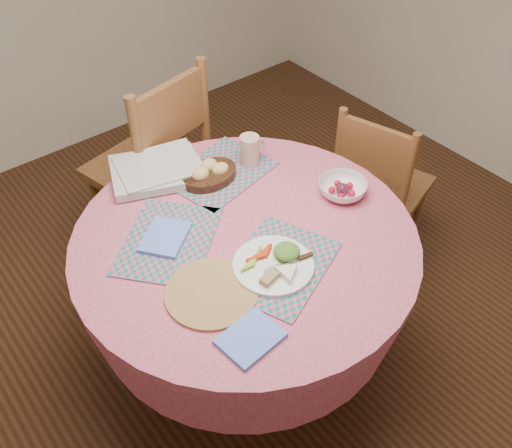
# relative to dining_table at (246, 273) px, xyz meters

# --- Properties ---
(ground) EXTENTS (4.00, 4.00, 0.00)m
(ground) POSITION_rel_dining_table_xyz_m (0.00, 0.00, -0.56)
(ground) COLOR #331C0F
(ground) RESTS_ON ground
(dining_table) EXTENTS (1.24, 1.24, 0.75)m
(dining_table) POSITION_rel_dining_table_xyz_m (0.00, 0.00, 0.00)
(dining_table) COLOR #D06183
(dining_table) RESTS_ON ground
(chair_right) EXTENTS (0.49, 0.50, 0.88)m
(chair_right) POSITION_rel_dining_table_xyz_m (0.89, 0.12, -0.10)
(chair_right) COLOR brown
(chair_right) RESTS_ON ground
(chair_back) EXTENTS (0.58, 0.56, 1.05)m
(chair_back) POSITION_rel_dining_table_xyz_m (0.10, 0.82, -0.01)
(chair_back) COLOR brown
(chair_back) RESTS_ON ground
(placemat_front) EXTENTS (0.48, 0.43, 0.01)m
(placemat_front) POSITION_rel_dining_table_xyz_m (-0.00, -0.18, 0.20)
(placemat_front) COLOR #157769
(placemat_front) RESTS_ON dining_table
(placemat_left) EXTENTS (0.50, 0.49, 0.01)m
(placemat_left) POSITION_rel_dining_table_xyz_m (-0.22, 0.15, 0.20)
(placemat_left) COLOR #157769
(placemat_left) RESTS_ON dining_table
(placemat_back) EXTENTS (0.45, 0.38, 0.01)m
(placemat_back) POSITION_rel_dining_table_xyz_m (0.15, 0.35, 0.20)
(placemat_back) COLOR #157769
(placemat_back) RESTS_ON dining_table
(wicker_trivet) EXTENTS (0.30, 0.30, 0.01)m
(wicker_trivet) POSITION_rel_dining_table_xyz_m (-0.25, -0.14, 0.20)
(wicker_trivet) COLOR #9B7443
(wicker_trivet) RESTS_ON dining_table
(napkin_near) EXTENTS (0.19, 0.16, 0.01)m
(napkin_near) POSITION_rel_dining_table_xyz_m (-0.26, -0.36, 0.20)
(napkin_near) COLOR #6083F7
(napkin_near) RESTS_ON dining_table
(napkin_far) EXTENTS (0.23, 0.22, 0.01)m
(napkin_far) POSITION_rel_dining_table_xyz_m (-0.23, 0.16, 0.21)
(napkin_far) COLOR #6083F7
(napkin_far) RESTS_ON placemat_left
(dinner_plate) EXTENTS (0.27, 0.27, 0.05)m
(dinner_plate) POSITION_rel_dining_table_xyz_m (-0.01, -0.19, 0.22)
(dinner_plate) COLOR white
(dinner_plate) RESTS_ON placemat_front
(bread_bowl) EXTENTS (0.23, 0.23, 0.08)m
(bread_bowl) POSITION_rel_dining_table_xyz_m (0.09, 0.34, 0.23)
(bread_bowl) COLOR black
(bread_bowl) RESTS_ON placemat_back
(latte_mug) EXTENTS (0.12, 0.08, 0.12)m
(latte_mug) POSITION_rel_dining_table_xyz_m (0.28, 0.33, 0.26)
(latte_mug) COLOR tan
(latte_mug) RESTS_ON placemat_back
(fruit_bowl) EXTENTS (0.23, 0.23, 0.06)m
(fruit_bowl) POSITION_rel_dining_table_xyz_m (0.43, -0.05, 0.22)
(fruit_bowl) COLOR white
(fruit_bowl) RESTS_ON dining_table
(newspaper_stack) EXTENTS (0.42, 0.38, 0.04)m
(newspaper_stack) POSITION_rel_dining_table_xyz_m (-0.06, 0.50, 0.22)
(newspaper_stack) COLOR silver
(newspaper_stack) RESTS_ON dining_table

